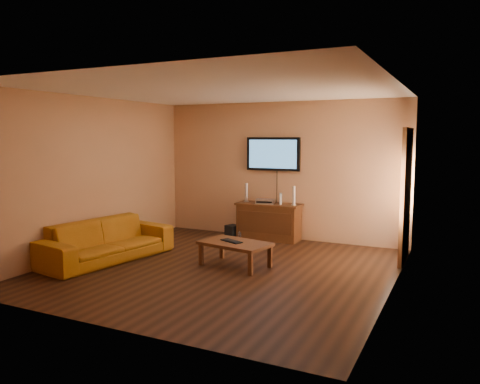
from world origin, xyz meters
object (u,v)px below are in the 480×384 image
Objects in this scene: speaker_left at (246,193)px; av_receiver at (265,201)px; sofa at (107,234)px; subwoofer at (233,231)px; media_console at (269,221)px; television at (273,154)px; keyboard at (231,241)px; game_console at (281,199)px; coffee_table at (235,245)px; bottle at (239,236)px; speaker_right at (294,197)px.

av_receiver is (0.43, -0.06, -0.13)m from speaker_left.
sofa reaches higher than subwoofer.
television is at bearing 90.00° from media_console.
sofa is 2.08m from keyboard.
game_console is at bearing -8.73° from av_receiver.
coffee_table is 3.24× the size of av_receiver.
keyboard is (0.21, -2.03, 0.04)m from media_console.
sofa is 3.34m from game_console.
media_console is 6.58× the size of bottle.
sofa is 2.73m from subwoofer.
speaker_left is at bearing 175.62° from media_console.
av_receiver reaches higher than coffee_table.
bottle is (-0.72, 1.64, -0.25)m from coffee_table.
av_receiver is 0.89× the size of keyboard.
keyboard is at bearing -84.23° from media_console.
speaker_right is 1.72× the size of game_console.
game_console is at bearing 2.22° from media_console.
sofa is 6.18× the size of av_receiver.
television is at bearing 40.79° from subwoofer.
av_receiver is 0.93m from subwoofer.
television is (0.00, 0.21, 1.32)m from media_console.
coffee_table is (0.27, -2.24, -1.34)m from television.
television is at bearing 117.82° from game_console.
keyboard is (0.95, -1.94, 0.28)m from subwoofer.
game_console reaches higher than bottle.
subwoofer is 2.17m from keyboard.
av_receiver is (-0.07, -0.23, -0.92)m from television.
bottle is (-0.98, -0.37, -0.80)m from speaker_right.
subwoofer is at bearing -150.52° from speaker_left.
subwoofer is (-0.75, -0.30, -1.56)m from television.
television is at bearing 96.86° from coffee_table.
television is 5.69× the size of bottle.
speaker_right is 0.29m from game_console.
speaker_right is at bearing -14.86° from av_receiver.
speaker_left is 2.24m from keyboard.
speaker_right is at bearing 80.93° from keyboard.
television is at bearing 156.12° from speaker_right.
game_console is at bearing 90.73° from coffee_table.
subwoofer is (-1.27, -0.07, -0.77)m from speaker_right.
speaker_left is 0.91m from bottle.
game_console reaches higher than sofa.
av_receiver is (-0.07, -0.02, 0.40)m from media_console.
game_console is at bearing 24.85° from subwoofer.
coffee_table is at bearing -69.56° from speaker_left.
speaker_right is at bearing 21.81° from subwoofer.
coffee_table is 5.47× the size of game_console.
av_receiver is 1.85× the size of bottle.
game_console is (-0.03, 2.04, 0.49)m from coffee_table.
av_receiver is (1.73, 2.58, 0.32)m from sofa.
media_console is 1.16× the size of television.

